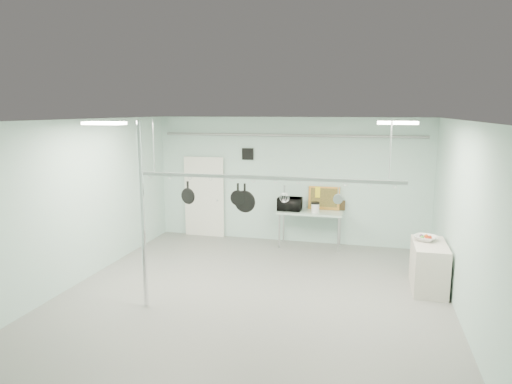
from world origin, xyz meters
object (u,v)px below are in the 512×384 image
(prep_table, at_px, (310,214))
(fruit_bowl, at_px, (425,238))
(side_cabinet, at_px, (429,266))
(coffee_canister, at_px, (315,208))
(pot_rack, at_px, (264,176))
(skillet_left, at_px, (188,192))
(skillet_mid, at_px, (238,194))
(chrome_pole, at_px, (143,216))
(microwave, at_px, (290,204))
(skillet_right, at_px, (245,198))

(prep_table, height_order, fruit_bowl, fruit_bowl)
(side_cabinet, height_order, coffee_canister, coffee_canister)
(pot_rack, bearing_deg, fruit_bowl, 23.97)
(skillet_left, bearing_deg, skillet_mid, 15.15)
(pot_rack, bearing_deg, side_cabinet, 20.45)
(prep_table, relative_size, pot_rack, 0.33)
(chrome_pole, relative_size, microwave, 5.48)
(prep_table, xyz_separation_m, fruit_bowl, (2.48, -2.02, 0.12))
(chrome_pole, distance_m, skillet_right, 1.80)
(prep_table, bearing_deg, skillet_mid, -105.01)
(side_cabinet, relative_size, skillet_mid, 3.04)
(prep_table, distance_m, skillet_left, 3.92)
(prep_table, height_order, microwave, microwave)
(fruit_bowl, height_order, skillet_right, skillet_right)
(chrome_pole, xyz_separation_m, microwave, (1.79, 4.18, -0.53))
(skillet_mid, bearing_deg, fruit_bowl, 22.41)
(prep_table, xyz_separation_m, coffee_canister, (0.14, -0.14, 0.18))
(microwave, bearing_deg, skillet_mid, 84.08)
(skillet_right, bearing_deg, microwave, 92.34)
(microwave, height_order, skillet_left, skillet_left)
(coffee_canister, distance_m, skillet_mid, 3.44)
(chrome_pole, xyz_separation_m, skillet_right, (1.54, 0.90, 0.22))
(skillet_mid, distance_m, skillet_right, 0.14)
(prep_table, height_order, pot_rack, pot_rack)
(side_cabinet, distance_m, fruit_bowl, 0.54)
(side_cabinet, distance_m, coffee_canister, 3.23)
(side_cabinet, bearing_deg, fruit_bowl, 112.36)
(pot_rack, distance_m, microwave, 3.48)
(side_cabinet, distance_m, pot_rack, 3.62)
(fruit_bowl, bearing_deg, coffee_canister, 141.16)
(chrome_pole, bearing_deg, coffee_canister, 59.05)
(chrome_pole, height_order, prep_table, chrome_pole)
(fruit_bowl, xyz_separation_m, skillet_right, (-3.24, -1.28, 0.87))
(prep_table, xyz_separation_m, skillet_left, (-1.85, -3.30, 1.05))
(chrome_pole, bearing_deg, prep_table, 61.29)
(chrome_pole, distance_m, microwave, 4.58)
(prep_table, distance_m, fruit_bowl, 3.20)
(coffee_canister, xyz_separation_m, skillet_mid, (-1.02, -3.16, 0.87))
(pot_rack, distance_m, skillet_left, 1.49)
(prep_table, distance_m, skillet_mid, 3.58)
(skillet_left, relative_size, skillet_right, 0.77)
(microwave, xyz_separation_m, skillet_mid, (-0.37, -3.28, 0.82))
(microwave, distance_m, fruit_bowl, 3.60)
(skillet_left, xyz_separation_m, skillet_right, (1.09, 0.00, -0.06))
(side_cabinet, height_order, skillet_mid, skillet_mid)
(pot_rack, bearing_deg, skillet_left, 180.00)
(side_cabinet, height_order, skillet_left, skillet_left)
(skillet_mid, bearing_deg, microwave, 85.07)
(side_cabinet, xyz_separation_m, skillet_mid, (-3.44, -1.10, 1.44))
(microwave, xyz_separation_m, skillet_right, (-0.25, -3.28, 0.75))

